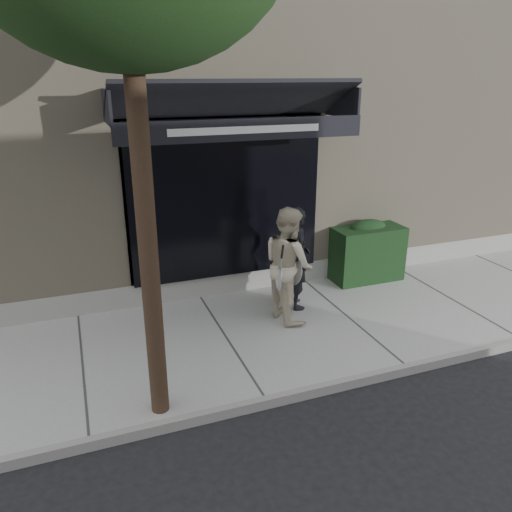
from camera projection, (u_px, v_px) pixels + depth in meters
name	position (u px, v px, depth m)	size (l,w,h in m)	color
ground	(346.00, 322.00, 7.97)	(80.00, 80.00, 0.00)	black
sidewalk	(346.00, 319.00, 7.95)	(20.00, 3.00, 0.12)	#979792
curb	(406.00, 369.00, 6.58)	(20.00, 0.10, 0.14)	gray
building_facade	(242.00, 120.00, 11.38)	(14.30, 8.04, 5.64)	tan
hedge	(366.00, 251.00, 9.20)	(1.30, 0.70, 1.14)	black
pedestrian_front	(297.00, 258.00, 7.99)	(0.72, 0.85, 1.68)	black
pedestrian_back	(288.00, 264.00, 7.59)	(0.77, 0.94, 1.78)	beige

